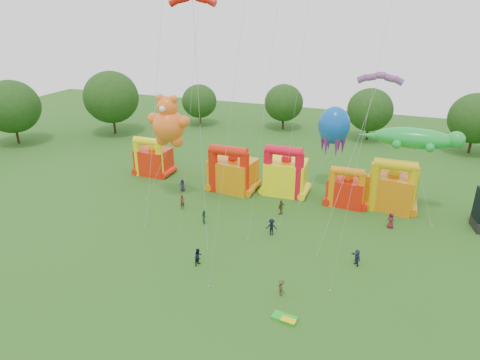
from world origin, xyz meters
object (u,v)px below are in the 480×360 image
(teddy_bear_kite, at_px, (165,140))
(octopus_kite, at_px, (324,155))
(bouncy_castle_0, at_px, (153,160))
(gecko_kite, at_px, (419,166))
(spectator_4, at_px, (281,207))
(bouncy_castle_2, at_px, (285,175))
(spectator_0, at_px, (183,185))

(teddy_bear_kite, relative_size, octopus_kite, 1.20)
(bouncy_castle_0, xyz_separation_m, gecko_kite, (36.18, -0.48, 3.92))
(gecko_kite, relative_size, spectator_4, 6.33)
(bouncy_castle_2, distance_m, octopus_kite, 5.67)
(bouncy_castle_0, relative_size, octopus_kite, 0.52)
(bouncy_castle_2, bearing_deg, teddy_bear_kite, -153.96)
(bouncy_castle_2, relative_size, gecko_kite, 0.59)
(bouncy_castle_0, relative_size, gecko_kite, 0.50)
(bouncy_castle_0, height_order, gecko_kite, gecko_kite)
(bouncy_castle_0, relative_size, spectator_0, 3.57)
(octopus_kite, distance_m, spectator_4, 10.01)
(gecko_kite, bearing_deg, octopus_kite, 167.32)
(teddy_bear_kite, xyz_separation_m, octopus_kite, (18.43, 8.84, -2.64))
(spectator_4, bearing_deg, gecko_kite, 137.35)
(spectator_0, height_order, spectator_4, spectator_4)
(bouncy_castle_2, xyz_separation_m, octopus_kite, (4.54, 2.05, 2.71))
(gecko_kite, xyz_separation_m, spectator_0, (-29.19, -3.64, -5.36))
(teddy_bear_kite, xyz_separation_m, gecko_kite, (29.87, 6.26, -1.79))
(teddy_bear_kite, distance_m, spectator_0, 7.65)
(bouncy_castle_0, distance_m, spectator_0, 8.24)
(spectator_0, bearing_deg, octopus_kite, 4.01)
(spectator_0, bearing_deg, gecko_kite, -8.17)
(gecko_kite, height_order, spectator_4, gecko_kite)
(bouncy_castle_2, height_order, teddy_bear_kite, teddy_bear_kite)
(bouncy_castle_2, height_order, gecko_kite, gecko_kite)
(teddy_bear_kite, height_order, octopus_kite, teddy_bear_kite)
(bouncy_castle_0, relative_size, bouncy_castle_2, 0.86)
(octopus_kite, bearing_deg, teddy_bear_kite, -154.39)
(spectator_4, bearing_deg, octopus_kite, -175.77)
(spectator_0, bearing_deg, bouncy_castle_2, 2.22)
(spectator_4, bearing_deg, bouncy_castle_0, -80.19)
(bouncy_castle_0, bearing_deg, spectator_0, -30.53)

